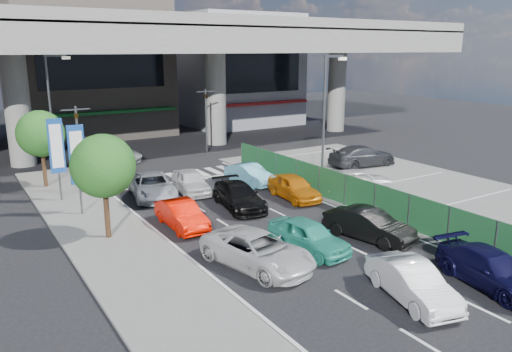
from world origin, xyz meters
TOP-DOWN VIEW (x-y plane):
  - ground at (0.00, 0.00)m, footprint 120.00×120.00m
  - parking_lot at (11.00, 2.00)m, footprint 12.00×28.00m
  - sidewalk_left at (-7.00, 4.00)m, footprint 4.00×30.00m
  - fence_run at (5.30, 1.00)m, footprint 0.16×22.00m
  - expressway at (0.00, 22.00)m, footprint 64.00×14.00m
  - building_center at (0.00, 32.97)m, footprint 14.00×10.90m
  - building_east at (16.00, 31.97)m, footprint 12.00×10.90m
  - traffic_light_left at (-6.20, 12.00)m, footprint 1.60×1.24m
  - traffic_light_right at (5.50, 19.00)m, footprint 1.60×1.24m
  - street_lamp_right at (7.17, 6.00)m, footprint 1.65×0.22m
  - street_lamp_left at (-6.33, 18.00)m, footprint 1.65×0.22m
  - signboard_near at (-7.20, 7.99)m, footprint 0.80×0.14m
  - signboard_far at (-7.60, 10.99)m, footprint 0.80×0.14m
  - tree_near at (-7.00, 4.00)m, footprint 2.80×2.80m
  - tree_far at (-7.80, 14.50)m, footprint 2.80×2.80m
  - hatch_white_back_mid at (0.13, -7.10)m, footprint 2.35×4.23m
  - minivan_navy_back at (3.37, -7.94)m, footprint 2.59×4.75m
  - sedan_white_mid_left at (-2.88, -2.04)m, footprint 3.34×5.35m
  - taxi_teal_mid at (-0.21, -1.84)m, footprint 2.09×4.16m
  - hatch_black_mid_right at (2.88, -2.26)m, footprint 2.37×4.41m
  - taxi_orange_left at (-3.58, 3.64)m, footprint 1.43×3.92m
  - sedan_black_mid at (0.29, 4.83)m, footprint 2.53×4.79m
  - taxi_orange_right at (3.80, 4.61)m, footprint 2.00×4.19m
  - wagon_silver_front_left at (-2.95, 9.19)m, footprint 3.10×5.22m
  - sedan_white_front_mid at (-0.66, 8.87)m, footprint 2.22×4.25m
  - kei_truck_front_right at (3.34, 8.66)m, footprint 1.79×4.00m
  - crossing_wagon_silver at (-2.64, 19.01)m, footprint 5.45×4.16m
  - parked_sedan_white at (7.53, 3.47)m, footprint 4.63×2.60m
  - parked_sedan_dgrey at (12.69, 8.35)m, footprint 5.35×2.54m
  - traffic_cone at (5.60, 6.00)m, footprint 0.43×0.43m

SIDE VIEW (x-z plane):
  - ground at x=0.00m, z-range 0.00..0.00m
  - parking_lot at x=11.00m, z-range 0.00..0.06m
  - sidewalk_left at x=-7.00m, z-range 0.00..0.12m
  - traffic_cone at x=5.60m, z-range 0.06..0.76m
  - kei_truck_front_right at x=3.34m, z-range 0.00..1.27m
  - taxi_orange_left at x=-3.58m, z-range 0.00..1.28m
  - minivan_navy_back at x=3.37m, z-range 0.00..1.30m
  - hatch_white_back_mid at x=0.13m, z-range 0.00..1.32m
  - sedan_black_mid at x=0.29m, z-range 0.00..1.32m
  - wagon_silver_front_left at x=-2.95m, z-range 0.00..1.36m
  - taxi_teal_mid at x=-0.21m, z-range 0.00..1.36m
  - crossing_wagon_silver at x=-2.64m, z-range 0.00..1.38m
  - sedan_white_mid_left at x=-2.88m, z-range 0.00..1.38m
  - hatch_black_mid_right at x=2.88m, z-range 0.00..1.38m
  - taxi_orange_right at x=3.80m, z-range 0.00..1.38m
  - sedan_white_front_mid at x=-0.66m, z-range 0.00..1.38m
  - parked_sedan_white at x=7.53m, z-range 0.06..1.55m
  - parked_sedan_dgrey at x=12.69m, z-range 0.06..1.57m
  - fence_run at x=5.30m, z-range 0.00..1.80m
  - signboard_near at x=-7.20m, z-range 0.71..5.41m
  - signboard_far at x=-7.60m, z-range 0.71..5.41m
  - tree_near at x=-7.00m, z-range 0.99..5.79m
  - tree_far at x=-7.80m, z-range 0.99..5.79m
  - traffic_light_left at x=-6.20m, z-range 1.34..6.54m
  - traffic_light_right at x=5.50m, z-range 1.34..6.54m
  - street_lamp_right at x=7.17m, z-range 0.77..8.77m
  - street_lamp_left at x=-6.33m, z-range 0.77..8.77m
  - building_east at x=16.00m, z-range -0.01..11.99m
  - building_center at x=0.00m, z-range -0.01..14.99m
  - expressway at x=0.00m, z-range 3.39..14.14m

